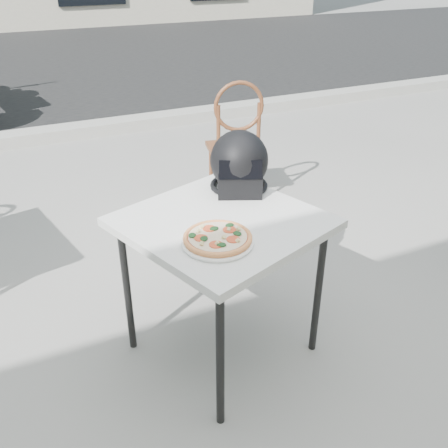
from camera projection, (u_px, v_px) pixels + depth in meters
name	position (u px, v px, depth m)	size (l,w,h in m)	color
ground	(213.00, 291.00, 2.81)	(80.00, 80.00, 0.00)	gray
street_asphalt	(45.00, 63.00, 8.37)	(30.00, 8.00, 0.00)	black
curb	(96.00, 128.00, 5.16)	(30.00, 0.25, 0.12)	#9F9E95
cafe_table_main	(222.00, 232.00, 2.11)	(0.95, 0.95, 0.71)	silver
plate	(218.00, 242.00, 1.90)	(0.29, 0.29, 0.02)	white
pizza	(218.00, 237.00, 1.89)	(0.31, 0.31, 0.03)	#E49153
helmet	(239.00, 164.00, 2.28)	(0.36, 0.36, 0.28)	black
cafe_chair_main	(236.00, 137.00, 3.55)	(0.43, 0.43, 0.93)	brown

